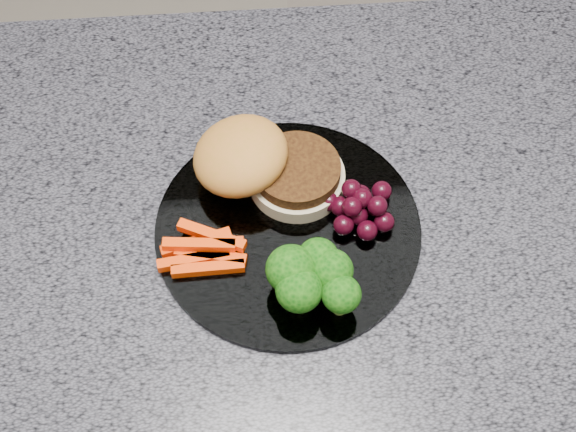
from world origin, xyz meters
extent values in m
cube|color=#58331E|center=(0.00, 0.00, 0.43)|extent=(1.20, 0.60, 0.86)
cube|color=#51515B|center=(0.00, 0.00, 0.88)|extent=(1.20, 0.60, 0.04)
cylinder|color=white|center=(-0.09, -0.01, 0.90)|extent=(0.26, 0.26, 0.01)
cylinder|color=#C5B28B|center=(-0.08, 0.04, 0.91)|extent=(0.11, 0.11, 0.02)
cylinder|color=#46280D|center=(-0.08, 0.04, 0.93)|extent=(0.10, 0.10, 0.01)
ellipsoid|color=#AD632B|center=(-0.13, 0.06, 0.93)|extent=(0.11, 0.11, 0.05)
cube|color=#F93C04|center=(-0.17, -0.02, 0.91)|extent=(0.07, 0.01, 0.01)
cube|color=#F93C04|center=(-0.17, -0.04, 0.91)|extent=(0.07, 0.02, 0.01)
cube|color=#F93C04|center=(-0.18, -0.04, 0.91)|extent=(0.07, 0.02, 0.01)
cube|color=#F93C04|center=(-0.16, -0.02, 0.92)|extent=(0.07, 0.04, 0.01)
cube|color=#F93C04|center=(-0.18, -0.03, 0.92)|extent=(0.07, 0.02, 0.01)
cube|color=#F93C04|center=(-0.17, -0.05, 0.91)|extent=(0.07, 0.01, 0.01)
cube|color=#F93C04|center=(-0.18, -0.02, 0.91)|extent=(0.07, 0.03, 0.01)
cylinder|color=olive|center=(-0.09, -0.07, 0.92)|extent=(0.02, 0.02, 0.02)
ellipsoid|color=#0A3C08|center=(-0.09, -0.07, 0.94)|extent=(0.05, 0.05, 0.04)
cylinder|color=olive|center=(-0.06, -0.08, 0.92)|extent=(0.01, 0.01, 0.02)
ellipsoid|color=#0A3C08|center=(-0.06, -0.08, 0.94)|extent=(0.04, 0.04, 0.04)
cylinder|color=olive|center=(-0.09, -0.09, 0.92)|extent=(0.01, 0.01, 0.02)
ellipsoid|color=#0A3C08|center=(-0.09, -0.09, 0.94)|extent=(0.04, 0.04, 0.04)
cylinder|color=olive|center=(-0.05, -0.10, 0.92)|extent=(0.01, 0.01, 0.02)
ellipsoid|color=#0A3C08|center=(-0.05, -0.10, 0.94)|extent=(0.04, 0.04, 0.03)
cylinder|color=olive|center=(-0.07, -0.06, 0.92)|extent=(0.01, 0.01, 0.02)
ellipsoid|color=#0A3C08|center=(-0.07, -0.06, 0.94)|extent=(0.04, 0.04, 0.03)
sphere|color=black|center=(-0.02, -0.01, 0.92)|extent=(0.02, 0.02, 0.02)
sphere|color=black|center=(0.00, 0.00, 0.92)|extent=(0.02, 0.02, 0.02)
sphere|color=black|center=(-0.02, 0.02, 0.92)|extent=(0.02, 0.02, 0.02)
sphere|color=black|center=(-0.04, 0.01, 0.92)|extent=(0.02, 0.02, 0.02)
sphere|color=black|center=(-0.04, -0.02, 0.92)|extent=(0.02, 0.02, 0.02)
sphere|color=black|center=(-0.01, -0.02, 0.92)|extent=(0.02, 0.02, 0.02)
sphere|color=black|center=(0.00, -0.02, 0.92)|extent=(0.02, 0.02, 0.02)
sphere|color=black|center=(0.01, 0.02, 0.92)|extent=(0.02, 0.02, 0.02)
sphere|color=black|center=(-0.05, 0.01, 0.92)|extent=(0.02, 0.02, 0.02)
sphere|color=black|center=(-0.02, 0.00, 0.93)|extent=(0.02, 0.02, 0.02)
sphere|color=black|center=(-0.03, -0.01, 0.93)|extent=(0.02, 0.02, 0.02)
sphere|color=black|center=(0.00, -0.01, 0.93)|extent=(0.02, 0.02, 0.02)
sphere|color=black|center=(-0.03, 0.01, 0.93)|extent=(0.02, 0.02, 0.02)
camera|label=1|loc=(-0.12, -0.42, 1.57)|focal=50.00mm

